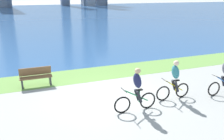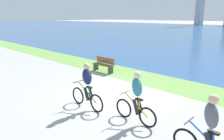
# 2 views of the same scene
# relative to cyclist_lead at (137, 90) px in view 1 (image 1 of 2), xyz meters

# --- Properties ---
(ground_plane) EXTENTS (300.00, 300.00, 0.00)m
(ground_plane) POSITION_rel_cyclist_lead_xyz_m (-0.44, 1.53, -0.84)
(ground_plane) COLOR #9E9E99
(grass_strip_bayside) EXTENTS (120.00, 2.33, 0.01)m
(grass_strip_bayside) POSITION_rel_cyclist_lead_xyz_m (-0.44, 4.73, -0.84)
(grass_strip_bayside) COLOR #6B9947
(grass_strip_bayside) RESTS_ON ground
(bay_water_surface) EXTENTS (300.00, 80.58, 0.00)m
(bay_water_surface) POSITION_rel_cyclist_lead_xyz_m (-0.44, 46.18, -0.84)
(bay_water_surface) COLOR #2D568C
(bay_water_surface) RESTS_ON ground
(cyclist_lead) EXTENTS (1.74, 0.52, 1.71)m
(cyclist_lead) POSITION_rel_cyclist_lead_xyz_m (0.00, 0.00, 0.00)
(cyclist_lead) COLOR black
(cyclist_lead) RESTS_ON ground
(cyclist_trailing) EXTENTS (1.61, 0.52, 1.69)m
(cyclist_trailing) POSITION_rel_cyclist_lead_xyz_m (1.95, 0.38, -0.00)
(cyclist_trailing) COLOR black
(cyclist_trailing) RESTS_ON ground
(bench_near_path) EXTENTS (1.50, 0.47, 0.90)m
(bench_near_path) POSITION_rel_cyclist_lead_xyz_m (-3.36, 4.05, -0.39)
(bench_near_path) COLOR brown
(bench_near_path) RESTS_ON ground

